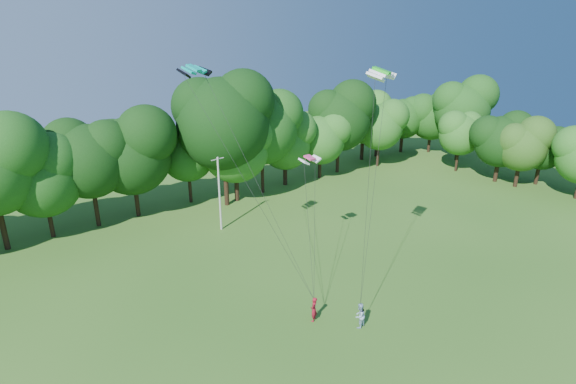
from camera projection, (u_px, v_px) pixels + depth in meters
utility_pole at (219, 193)px, 45.46m from camera, size 1.54×0.41×7.80m
kite_flyer_left at (314, 309)px, 31.81m from camera, size 0.82×0.76×1.87m
kite_flyer_right at (360, 316)px, 31.11m from camera, size 1.04×0.89×1.87m
kite_teal at (194, 68)px, 30.97m from camera, size 2.68×1.92×0.50m
kite_green at (382, 71)px, 29.21m from camera, size 2.93×2.16×0.51m
kite_pink at (310, 158)px, 37.80m from camera, size 1.96×1.04×0.31m
tree_back_center at (223, 118)px, 49.90m from camera, size 11.47×11.47×16.69m
tree_back_east at (364, 114)px, 69.69m from camera, size 7.98×7.98×11.61m
tree_flank_east at (523, 142)px, 57.56m from camera, size 6.71×6.71×9.77m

